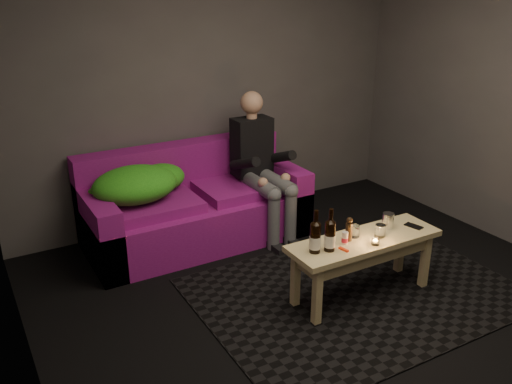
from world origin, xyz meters
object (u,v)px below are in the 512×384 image
at_px(beer_bottle_a, 315,237).
at_px(steel_cup, 388,221).
at_px(sofa, 194,208).
at_px(person, 261,163).
at_px(beer_bottle_b, 330,235).
at_px(coffee_table, 364,249).

bearing_deg(beer_bottle_a, steel_cup, 3.45).
relative_size(sofa, steel_cup, 16.45).
height_order(person, beer_bottle_b, person).
distance_m(beer_bottle_a, beer_bottle_b, 0.11).
bearing_deg(coffee_table, beer_bottle_a, 179.30).
relative_size(coffee_table, beer_bottle_b, 3.83).
xyz_separation_m(person, coffee_table, (0.07, -1.35, -0.28)).
bearing_deg(steel_cup, person, 104.21).
height_order(sofa, beer_bottle_b, sofa).
height_order(sofa, person, person).
xyz_separation_m(sofa, steel_cup, (0.93, -1.46, 0.24)).
xyz_separation_m(sofa, beer_bottle_b, (0.33, -1.53, 0.29)).
bearing_deg(sofa, steel_cup, -57.67).
relative_size(coffee_table, beer_bottle_a, 3.81).
height_order(sofa, coffee_table, sofa).
bearing_deg(beer_bottle_a, coffee_table, -0.70).
distance_m(person, beer_bottle_a, 1.40).
relative_size(person, beer_bottle_b, 4.22).
bearing_deg(sofa, beer_bottle_a, -81.38).
bearing_deg(person, beer_bottle_a, -105.25).
xyz_separation_m(sofa, person, (0.60, -0.16, 0.37)).
height_order(sofa, steel_cup, sofa).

